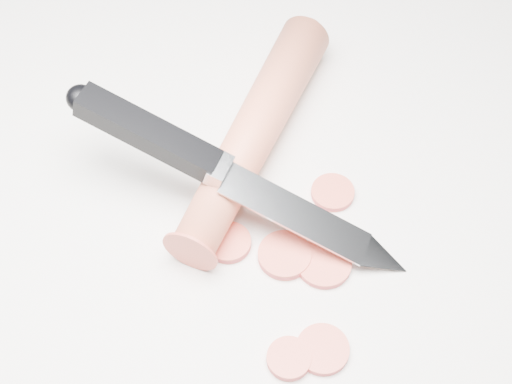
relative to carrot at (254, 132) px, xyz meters
name	(u,v)px	position (x,y,z in m)	size (l,w,h in m)	color
ground	(269,202)	(-0.01, -0.05, -0.02)	(2.40, 2.40, 0.00)	silver
carrot	(254,132)	(0.00, 0.00, 0.00)	(0.04, 0.04, 0.23)	#D86040
carrot_slice_0	(229,243)	(-0.05, -0.07, -0.02)	(0.03, 0.03, 0.01)	#D24736
carrot_slice_1	(323,349)	(-0.02, -0.17, -0.02)	(0.03, 0.03, 0.01)	#D24736
carrot_slice_2	(333,192)	(0.04, -0.06, -0.02)	(0.03, 0.03, 0.01)	#D24736
carrot_slice_3	(289,358)	(-0.05, -0.17, -0.02)	(0.03, 0.03, 0.01)	#D24736
carrot_slice_4	(285,255)	(-0.02, -0.10, -0.02)	(0.04, 0.04, 0.01)	#D24736
carrot_slice_5	(324,263)	(0.00, -0.11, -0.02)	(0.04, 0.04, 0.01)	#D24736
kitchen_knife	(238,177)	(-0.03, -0.05, 0.02)	(0.20, 0.21, 0.08)	silver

